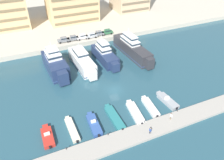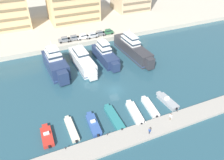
{
  "view_description": "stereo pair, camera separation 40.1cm",
  "coord_description": "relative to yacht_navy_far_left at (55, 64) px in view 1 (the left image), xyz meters",
  "views": [
    {
      "loc": [
        -18.58,
        -41.13,
        36.1
      ],
      "look_at": [
        -0.1,
        1.34,
        2.5
      ],
      "focal_mm": 35.0,
      "sensor_mm": 36.0,
      "label": 1
    },
    {
      "loc": [
        -18.21,
        -41.28,
        36.1
      ],
      "look_at": [
        -0.1,
        1.34,
        2.5
      ],
      "focal_mm": 35.0,
      "sensor_mm": 36.0,
      "label": 2
    }
  ],
  "objects": [
    {
      "name": "bollard_west",
      "position": [
        -4.07,
        -28.53,
        -1.8
      ],
      "size": [
        0.2,
        0.2,
        0.61
      ],
      "color": "#2D2D33",
      "rests_on": "pier_dock"
    },
    {
      "name": "apartment_block_left",
      "position": [
        15.0,
        36.08,
        6.82
      ],
      "size": [
        20.33,
        15.15,
        17.75
      ],
      "color": "#E0BC84",
      "rests_on": "quay_promenade"
    },
    {
      "name": "motorboat_teal_center_left",
      "position": [
        7.98,
        -24.24,
        -2.36
      ],
      "size": [
        2.09,
        8.73,
        0.82
      ],
      "color": "teal",
      "rests_on": "ground"
    },
    {
      "name": "motorboat_white_center_right",
      "position": [
        17.2,
        -24.48,
        -2.32
      ],
      "size": [
        2.4,
        7.59,
        0.86
      ],
      "color": "white",
      "rests_on": "ground"
    },
    {
      "name": "car_green_center_right",
      "position": [
        22.7,
        15.48,
        -0.13
      ],
      "size": [
        4.16,
        2.04,
        1.8
      ],
      "color": "#2D6642",
      "rests_on": "quay_promenade"
    },
    {
      "name": "motorboat_red_far_left",
      "position": [
        -6.85,
        -23.8,
        -2.29
      ],
      "size": [
        2.21,
        6.39,
        1.25
      ],
      "color": "red",
      "rests_on": "ground"
    },
    {
      "name": "motorboat_grey_mid_right",
      "position": [
        22.16,
        -24.4,
        -2.22
      ],
      "size": [
        2.62,
        7.21,
        1.56
      ],
      "color": "#9EA3A8",
      "rests_on": "ground"
    },
    {
      "name": "pedestrian_mid_deck",
      "position": [
        12.74,
        -31.59,
        -1.21
      ],
      "size": [
        0.3,
        0.59,
        1.55
      ],
      "color": "#282D3D",
      "rests_on": "pier_dock"
    },
    {
      "name": "yacht_navy_far_left",
      "position": [
        0.0,
        0.0,
        0.0
      ],
      "size": [
        5.92,
        16.02,
        8.99
      ],
      "color": "navy",
      "rests_on": "ground"
    },
    {
      "name": "car_grey_center",
      "position": [
        19.23,
        15.45,
        -0.13
      ],
      "size": [
        4.14,
        2.01,
        1.8
      ],
      "color": "slate",
      "rests_on": "quay_promenade"
    },
    {
      "name": "motorboat_cream_left",
      "position": [
        -1.73,
        -23.82,
        -2.38
      ],
      "size": [
        1.74,
        7.83,
        0.81
      ],
      "color": "beige",
      "rests_on": "ground"
    },
    {
      "name": "pier_dock",
      "position": [
        12.14,
        -30.51,
        -2.43
      ],
      "size": [
        120.0,
        4.44,
        0.61
      ],
      "primitive_type": "cube",
      "color": "#A8A399",
      "rests_on": "ground"
    },
    {
      "name": "yacht_white_left",
      "position": [
        7.95,
        -0.29,
        -0.63
      ],
      "size": [
        4.91,
        17.34,
        6.96
      ],
      "color": "white",
      "rests_on": "ground"
    },
    {
      "name": "car_grey_left",
      "position": [
        9.41,
        15.34,
        -0.13
      ],
      "size": [
        4.12,
        1.97,
        1.8
      ],
      "color": "slate",
      "rests_on": "quay_promenade"
    },
    {
      "name": "car_white_mid_left",
      "position": [
        12.79,
        15.08,
        -0.13
      ],
      "size": [
        4.12,
        1.95,
        1.8
      ],
      "color": "white",
      "rests_on": "quay_promenade"
    },
    {
      "name": "bollard_east_mid",
      "position": [
        13.33,
        -28.53,
        -1.8
      ],
      "size": [
        0.2,
        0.2,
        0.61
      ],
      "color": "#2D2D33",
      "rests_on": "pier_dock"
    },
    {
      "name": "pedestrian_near_edge",
      "position": [
        19.04,
        -29.99,
        -1.08
      ],
      "size": [
        0.33,
        0.68,
        1.77
      ],
      "color": "#7A6B56",
      "rests_on": "pier_dock"
    },
    {
      "name": "car_grey_far_left",
      "position": [
        6.01,
        15.32,
        -0.13
      ],
      "size": [
        4.19,
        2.1,
        1.8
      ],
      "color": "slate",
      "rests_on": "quay_promenade"
    },
    {
      "name": "yacht_charcoal_center_left",
      "position": [
        25.17,
        0.13,
        -0.22
      ],
      "size": [
        5.39,
        21.14,
        8.48
      ],
      "color": "#333338",
      "rests_on": "ground"
    },
    {
      "name": "quay_promenade",
      "position": [
        12.14,
        47.46,
        -1.92
      ],
      "size": [
        180.0,
        70.0,
        1.63
      ],
      "primitive_type": "cube",
      "color": "beige",
      "rests_on": "ground"
    },
    {
      "name": "ground_plane",
      "position": [
        12.14,
        -14.92,
        -2.73
      ],
      "size": [
        400.0,
        400.0,
        0.0
      ],
      "primitive_type": "plane",
      "color": "#285160"
    },
    {
      "name": "motorboat_blue_mid_left",
      "position": [
        2.97,
        -24.56,
        -2.2
      ],
      "size": [
        2.21,
        7.21,
        1.48
      ],
      "color": "#33569E",
      "rests_on": "ground"
    },
    {
      "name": "bollard_east",
      "position": [
        22.03,
        -28.53,
        -1.8
      ],
      "size": [
        0.2,
        0.2,
        0.61
      ],
      "color": "#2D2D33",
      "rests_on": "pier_dock"
    },
    {
      "name": "car_silver_center_left",
      "position": [
        16.25,
        14.84,
        -0.13
      ],
      "size": [
        4.1,
        1.93,
        1.8
      ],
      "color": "#B7BCC1",
      "rests_on": "quay_promenade"
    },
    {
      "name": "yacht_navy_mid_left",
      "position": [
        15.61,
        0.31,
        -0.56
      ],
      "size": [
        4.8,
        15.67,
        7.86
      ],
      "color": "navy",
      "rests_on": "ground"
    },
    {
      "name": "motorboat_white_center",
      "position": [
        13.01,
        -24.73,
        -2.35
      ],
      "size": [
        2.81,
        8.29,
        0.84
      ],
      "color": "white",
      "rests_on": "ground"
    },
    {
      "name": "bollard_west_mid",
      "position": [
        4.63,
        -28.53,
        -1.8
      ],
      "size": [
        0.2,
        0.2,
        0.61
      ],
      "color": "#2D2D33",
      "rests_on": "pier_dock"
    }
  ]
}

